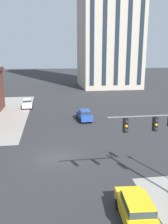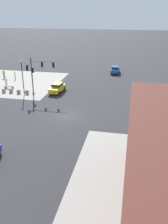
% 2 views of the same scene
% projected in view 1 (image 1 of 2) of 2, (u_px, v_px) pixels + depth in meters
% --- Properties ---
extents(ground_plane, '(320.00, 320.00, 0.00)m').
position_uv_depth(ground_plane, '(56.00, 158.00, 22.92)').
color(ground_plane, '#2D2D30').
extents(traffic_signal_main, '(5.32, 2.09, 6.61)m').
position_uv_depth(traffic_signal_main, '(167.00, 140.00, 15.68)').
color(traffic_signal_main, '#4C4C51').
rests_on(traffic_signal_main, ground).
extents(car_main_northbound_far, '(1.97, 4.44, 1.68)m').
position_uv_depth(car_main_northbound_far, '(28.00, 103.00, 44.75)').
color(car_main_northbound_far, silver).
rests_on(car_main_northbound_far, ground).
extents(car_main_southbound_near, '(2.17, 4.53, 1.68)m').
position_uv_depth(car_main_southbound_near, '(137.00, 209.00, 13.80)').
color(car_main_southbound_near, gold).
rests_on(car_main_southbound_near, ground).
extents(car_cross_westbound, '(2.07, 4.49, 1.68)m').
position_uv_depth(car_cross_westbound, '(84.00, 115.00, 35.90)').
color(car_cross_westbound, '#23479E').
rests_on(car_cross_westbound, ground).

